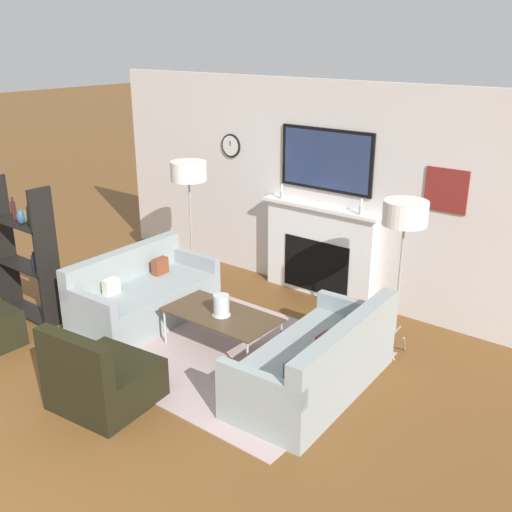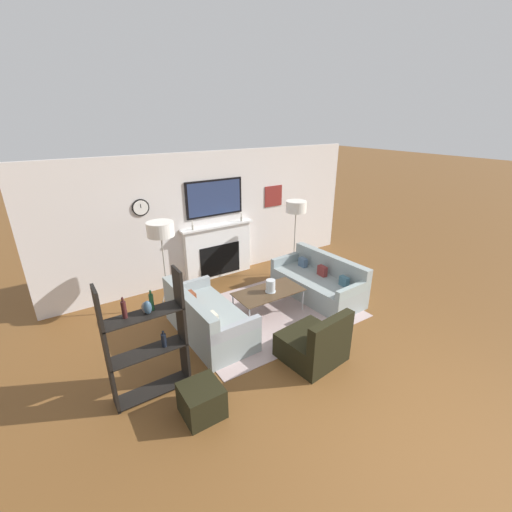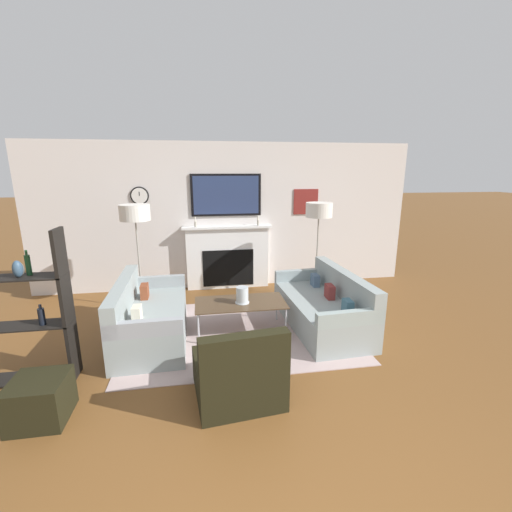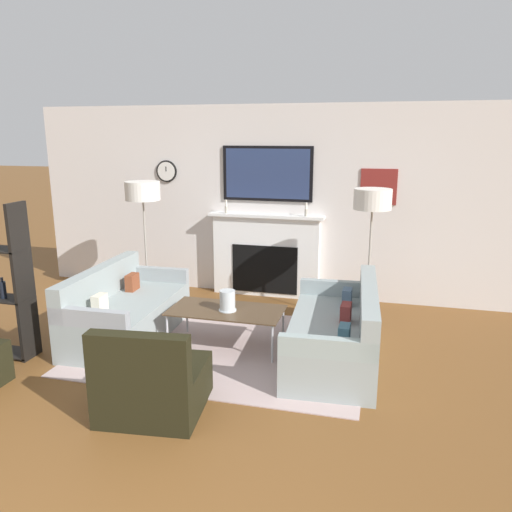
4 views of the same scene
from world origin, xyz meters
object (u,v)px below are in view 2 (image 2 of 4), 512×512
Objects in this scene: couch_right at (319,283)px; ottoman at (202,400)px; floor_lamp_right at (296,208)px; hurricane_candle at (271,287)px; coffee_table at (269,293)px; floor_lamp_left at (160,230)px; shelf_unit at (147,340)px; armchair at (314,344)px; couch_left at (207,319)px.

ottoman is (-3.19, -1.43, -0.08)m from couch_right.
floor_lamp_right is at bearing 76.78° from couch_right.
ottoman is (-2.01, -1.42, -0.34)m from hurricane_candle.
couch_right is at bearing -0.53° from coffee_table.
floor_lamp_left is 2.95m from floor_lamp_right.
shelf_unit reaches higher than couch_right.
floor_lamp_left is at bearing 117.27° from armchair.
couch_right is 3.17m from floor_lamp_left.
hurricane_candle is at bearing -36.35° from floor_lamp_left.
couch_right is 1.12× the size of floor_lamp_right.
hurricane_candle is (0.21, 1.40, 0.28)m from armchair.
floor_lamp_right reaches higher than ottoman.
couch_left is 1.70m from floor_lamp_left.
armchair is at bearing -97.64° from coffee_table.
couch_left is at bearing -157.71° from floor_lamp_right.
armchair is 1.45m from coffee_table.
floor_lamp_right is at bearing 37.65° from hurricane_candle.
ottoman is (-0.76, -1.43, -0.09)m from couch_left.
couch_right is 1.53× the size of coffee_table.
floor_lamp_left reaches higher than couch_right.
floor_lamp_left reaches higher than couch_left.
floor_lamp_left reaches higher than ottoman.
shelf_unit reaches higher than couch_left.
couch_left is 1.41× the size of coffee_table.
couch_right is 1.21m from hurricane_candle.
shelf_unit is at bearing -162.71° from hurricane_candle.
couch_right is 4.06× the size of ottoman.
floor_lamp_left is 1.03× the size of shelf_unit.
shelf_unit is (-1.14, -0.75, 0.52)m from couch_left.
floor_lamp_left is 1.01× the size of floor_lamp_right.
armchair is 1.93× the size of ottoman.
hurricane_candle is 2.07m from floor_lamp_right.
armchair is (1.03, -1.41, -0.03)m from couch_left.
hurricane_candle is at bearing 81.28° from armchair.
floor_lamp_left reaches higher than shelf_unit.
shelf_unit is (-2.39, -0.74, 0.27)m from hurricane_candle.
coffee_table is at bearing 17.98° from shelf_unit.
hurricane_candle is 0.49× the size of ottoman.
couch_right is (2.43, 0.00, -0.01)m from couch_left.
armchair is at bearing -134.66° from couch_right.
ottoman is at bearing -101.22° from floor_lamp_left.
floor_lamp_right is (1.66, 2.51, 1.27)m from armchair.
armchair is at bearing 0.51° from ottoman.
couch_left is at bearing -179.91° from couch_right.
couch_right is at bearing 0.09° from couch_left.
coffee_table reaches higher than ottoman.
floor_lamp_right is (0.26, 1.10, 1.26)m from couch_right.
floor_lamp_right is (2.95, 0.00, -0.02)m from floor_lamp_left.
hurricane_candle is (-1.18, -0.01, 0.26)m from couch_right.
floor_lamp_left is 3.66× the size of ottoman.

